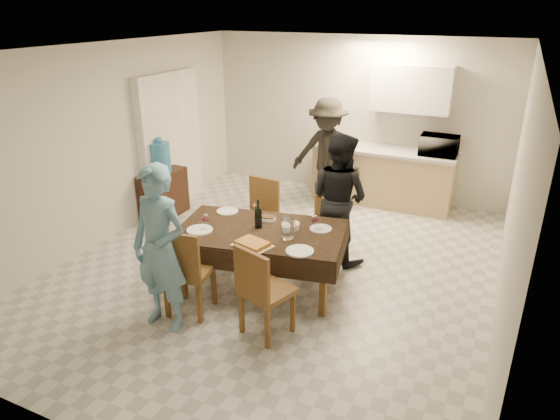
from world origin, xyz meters
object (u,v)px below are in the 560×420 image
(dining_table, at_px, (260,233))
(microwave, at_px, (439,145))
(person_kitchen, at_px, (327,153))
(water_jug, at_px, (160,157))
(wine_bottle, at_px, (258,214))
(console, at_px, (164,194))
(savoury_tart, at_px, (252,244))
(person_near, at_px, (160,249))
(water_pitcher, at_px, (287,228))
(person_far, at_px, (339,198))

(dining_table, distance_m, microwave, 3.50)
(person_kitchen, bearing_deg, water_jug, -144.43)
(microwave, bearing_deg, water_jug, 27.64)
(water_jug, xyz_separation_m, wine_bottle, (2.25, -1.19, -0.05))
(microwave, bearing_deg, console, 27.64)
(savoury_tart, bearing_deg, person_near, -134.13)
(console, bearing_deg, water_jug, 0.00)
(savoury_tart, bearing_deg, person_kitchen, 95.80)
(dining_table, bearing_deg, person_kitchen, 83.64)
(person_near, bearing_deg, water_pitcher, 51.63)
(console, bearing_deg, person_kitchen, 35.57)
(water_jug, relative_size, person_near, 0.27)
(console, distance_m, person_kitchen, 2.61)
(console, xyz_separation_m, person_far, (2.85, -0.19, 0.47))
(water_jug, bearing_deg, wine_bottle, -27.95)
(dining_table, xyz_separation_m, water_jug, (-2.30, 1.24, 0.25))
(person_near, bearing_deg, water_jug, 130.91)
(water_pitcher, xyz_separation_m, person_near, (-0.90, -1.00, 0.02))
(savoury_tart, height_order, person_near, person_near)
(dining_table, height_order, wine_bottle, wine_bottle)
(microwave, relative_size, person_near, 0.33)
(person_near, xyz_separation_m, person_far, (1.10, 2.10, -0.03))
(console, height_order, water_jug, water_jug)
(person_far, bearing_deg, person_kitchen, -46.21)
(console, relative_size, savoury_tart, 2.03)
(water_jug, xyz_separation_m, person_near, (1.75, -2.29, -0.09))
(water_jug, height_order, microwave, microwave)
(person_far, bearing_deg, microwave, -92.58)
(dining_table, relative_size, microwave, 3.62)
(dining_table, relative_size, water_jug, 4.47)
(water_jug, height_order, person_far, person_far)
(dining_table, bearing_deg, microwave, 55.29)
(water_pitcher, bearing_deg, person_far, 79.70)
(water_jug, bearing_deg, person_far, -3.85)
(water_jug, height_order, person_kitchen, person_kitchen)
(console, bearing_deg, person_far, -3.85)
(person_kitchen, bearing_deg, person_near, -95.06)
(person_near, bearing_deg, microwave, 68.81)
(water_pitcher, relative_size, person_far, 0.13)
(savoury_tart, relative_size, person_far, 0.23)
(water_pitcher, xyz_separation_m, savoury_tart, (-0.25, -0.33, -0.09))
(dining_table, relative_size, wine_bottle, 6.01)
(wine_bottle, bearing_deg, microwave, 65.07)
(person_far, bearing_deg, water_jug, 15.43)
(person_near, relative_size, person_far, 1.03)
(water_pitcher, bearing_deg, microwave, 71.92)
(person_far, height_order, person_kitchen, person_kitchen)
(wine_bottle, relative_size, savoury_tart, 0.88)
(console, distance_m, person_near, 2.92)
(wine_bottle, xyz_separation_m, person_near, (-0.50, -1.10, -0.04))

